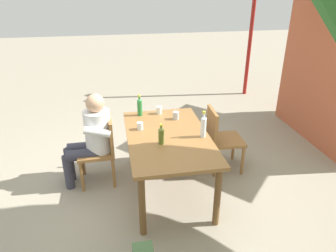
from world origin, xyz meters
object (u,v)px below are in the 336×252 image
object	(u,v)px
bottle_clear	(203,126)
cup_glass	(140,126)
bottle_green	(140,107)
bottle_olive	(161,135)
backpack_by_near_side	(164,133)
person_in_white_shirt	(92,135)
chair_far_left	(220,136)
dining_table	(168,143)
cup_white	(159,110)
chair_near_left	(102,147)
cup_steel	(176,115)

from	to	relation	value
bottle_clear	cup_glass	bearing A→B (deg)	-115.02
bottle_green	bottle_olive	bearing A→B (deg)	10.27
bottle_olive	backpack_by_near_side	size ratio (longest dim) A/B	0.55
person_in_white_shirt	bottle_clear	size ratio (longest dim) A/B	3.78
chair_far_left	bottle_green	size ratio (longest dim) A/B	3.05
backpack_by_near_side	dining_table	bearing A→B (deg)	-7.11
cup_white	cup_glass	distance (m)	0.52
person_in_white_shirt	dining_table	bearing A→B (deg)	68.37
person_in_white_shirt	backpack_by_near_side	xyz separation A→B (m)	(-0.81, 1.02, -0.45)
chair_near_left	backpack_by_near_side	world-z (taller)	chair_near_left
backpack_by_near_side	cup_steel	bearing A→B (deg)	3.23
bottle_green	cup_white	bearing A→B (deg)	90.94
cup_white	cup_glass	bearing A→B (deg)	-34.64
chair_near_left	dining_table	bearing A→B (deg)	65.49
cup_steel	cup_glass	distance (m)	0.53
dining_table	cup_glass	size ratio (longest dim) A/B	17.53
bottle_olive	backpack_by_near_side	xyz separation A→B (m)	(-1.33, 0.25, -0.64)
dining_table	bottle_olive	bearing A→B (deg)	-30.95
bottle_clear	cup_glass	size ratio (longest dim) A/B	3.54
person_in_white_shirt	cup_glass	world-z (taller)	person_in_white_shirt
dining_table	bottle_clear	world-z (taller)	bottle_clear
cup_steel	backpack_by_near_side	distance (m)	0.93
cup_glass	cup_white	bearing A→B (deg)	145.36
bottle_green	backpack_by_near_side	world-z (taller)	bottle_green
chair_near_left	backpack_by_near_side	bearing A→B (deg)	131.44
chair_near_left	cup_white	distance (m)	0.88
bottle_olive	cup_white	world-z (taller)	bottle_olive
bottle_green	dining_table	bearing A→B (deg)	21.67
dining_table	cup_steel	bearing A→B (deg)	157.13
cup_glass	cup_steel	bearing A→B (deg)	114.33
bottle_olive	cup_white	size ratio (longest dim) A/B	2.29
chair_far_left	cup_glass	xyz separation A→B (m)	(0.13, -1.06, 0.30)
bottle_green	cup_white	xyz separation A→B (m)	(-0.00, 0.25, -0.07)
chair_far_left	bottle_clear	distance (m)	0.71
cup_steel	cup_white	bearing A→B (deg)	-138.59
bottle_green	cup_steel	bearing A→B (deg)	64.85
person_in_white_shirt	bottle_clear	xyz separation A→B (m)	(0.45, 1.26, 0.23)
backpack_by_near_side	cup_white	bearing A→B (deg)	-16.06
chair_near_left	chair_far_left	distance (m)	1.53
bottle_green	person_in_white_shirt	bearing A→B (deg)	-64.46
chair_near_left	backpack_by_near_side	size ratio (longest dim) A/B	2.04
cup_steel	backpack_by_near_side	size ratio (longest dim) A/B	0.23
bottle_olive	cup_white	xyz separation A→B (m)	(-0.83, 0.11, -0.05)
bottle_olive	bottle_clear	world-z (taller)	bottle_clear
dining_table	person_in_white_shirt	bearing A→B (deg)	-111.63
dining_table	cup_steel	size ratio (longest dim) A/B	15.64
chair_far_left	bottle_green	xyz separation A→B (m)	(-0.29, -1.02, 0.38)
chair_near_left	cup_white	world-z (taller)	chair_near_left
person_in_white_shirt	backpack_by_near_side	distance (m)	1.37
dining_table	chair_near_left	world-z (taller)	chair_near_left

